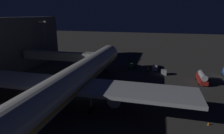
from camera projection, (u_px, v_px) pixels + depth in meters
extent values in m
plane|color=#383533|center=(90.00, 91.00, 47.51)|extent=(320.00, 320.00, 0.00)
cylinder|color=silver|center=(77.00, 77.00, 39.52)|extent=(5.59, 51.54, 5.59)
sphere|color=silver|center=(109.00, 53.00, 63.52)|extent=(5.48, 5.48, 5.48)
cube|color=gold|center=(78.00, 79.00, 39.64)|extent=(5.65, 49.48, 0.50)
cube|color=black|center=(108.00, 51.00, 61.69)|extent=(3.08, 1.40, 0.90)
cube|color=#B7BABF|center=(73.00, 85.00, 37.64)|extent=(48.53, 8.10, 0.70)
cylinder|color=#B7BABF|center=(117.00, 96.00, 36.91)|extent=(2.61, 5.31, 2.61)
cylinder|color=black|center=(120.00, 91.00, 39.38)|extent=(2.22, 0.15, 2.22)
cylinder|color=#B7BABF|center=(38.00, 87.00, 41.22)|extent=(2.61, 5.31, 2.61)
cylinder|color=black|center=(45.00, 83.00, 43.69)|extent=(2.22, 0.15, 2.22)
cylinder|color=#B7BABF|center=(107.00, 66.00, 61.22)|extent=(0.28, 0.28, 2.58)
cylinder|color=black|center=(107.00, 71.00, 61.73)|extent=(0.45, 1.20, 1.20)
cylinder|color=#B7BABF|center=(91.00, 101.00, 36.38)|extent=(0.28, 0.28, 2.58)
cylinder|color=black|center=(92.00, 108.00, 37.51)|extent=(0.45, 1.20, 1.20)
cylinder|color=black|center=(90.00, 111.00, 36.30)|extent=(0.45, 1.20, 1.20)
cylinder|color=#B7BABF|center=(53.00, 96.00, 38.41)|extent=(0.28, 0.28, 2.58)
cylinder|color=black|center=(55.00, 103.00, 39.53)|extent=(0.45, 1.20, 1.20)
cylinder|color=black|center=(52.00, 106.00, 38.32)|extent=(0.45, 1.20, 1.20)
cube|color=#9E9E99|center=(56.00, 56.00, 59.71)|extent=(22.67, 2.60, 2.50)
cube|color=#9E9E99|center=(90.00, 58.00, 56.97)|extent=(3.20, 3.40, 3.00)
cube|color=black|center=(94.00, 58.00, 56.63)|extent=(0.70, 3.20, 2.70)
cylinder|color=#B7BABF|center=(87.00, 69.00, 58.20)|extent=(0.56, 0.56, 4.73)
cylinder|color=black|center=(89.00, 75.00, 58.62)|extent=(0.25, 0.60, 0.60)
cylinder|color=black|center=(85.00, 75.00, 58.91)|extent=(0.25, 0.60, 0.60)
cylinder|color=#59595E|center=(44.00, 44.00, 69.80)|extent=(0.40, 0.40, 15.93)
cube|color=#F9EFC6|center=(44.00, 22.00, 67.34)|extent=(1.10, 0.50, 0.60)
cube|color=#F9EFC6|center=(40.00, 22.00, 67.77)|extent=(1.10, 0.50, 0.60)
cube|color=maroon|center=(202.00, 80.00, 52.67)|extent=(2.10, 6.57, 1.10)
cylinder|color=#B7BABF|center=(203.00, 75.00, 52.10)|extent=(1.70, 5.58, 1.70)
cube|color=maroon|center=(201.00, 74.00, 54.59)|extent=(1.89, 1.80, 1.10)
cylinder|color=black|center=(204.00, 79.00, 54.69)|extent=(0.24, 0.70, 0.70)
cylinder|color=black|center=(196.00, 79.00, 55.23)|extent=(0.24, 0.70, 0.70)
cylinder|color=black|center=(208.00, 85.00, 50.41)|extent=(0.24, 0.70, 0.70)
cylinder|color=black|center=(199.00, 84.00, 50.95)|extent=(0.24, 0.70, 0.70)
cube|color=#287038|center=(132.00, 66.00, 68.04)|extent=(1.60, 4.85, 0.70)
cube|color=black|center=(132.00, 62.00, 67.70)|extent=(0.90, 8.30, 2.96)
cylinder|color=black|center=(135.00, 66.00, 69.51)|extent=(0.24, 0.70, 0.70)
cylinder|color=black|center=(130.00, 65.00, 69.93)|extent=(0.24, 0.70, 0.70)
cylinder|color=black|center=(134.00, 68.00, 66.35)|extent=(0.24, 0.70, 0.70)
cylinder|color=black|center=(129.00, 68.00, 66.76)|extent=(0.24, 0.70, 0.70)
cylinder|color=black|center=(222.00, 74.00, 59.55)|extent=(0.24, 0.70, 0.70)
cube|color=#B7BABF|center=(164.00, 72.00, 59.83)|extent=(1.68, 1.75, 1.62)
cube|color=#B7BABF|center=(155.00, 68.00, 64.88)|extent=(1.69, 1.81, 1.58)
cylinder|color=black|center=(148.00, 71.00, 62.34)|extent=(0.28, 0.28, 0.83)
cylinder|color=yellow|center=(148.00, 69.00, 62.15)|extent=(0.40, 0.40, 0.61)
sphere|color=tan|center=(148.00, 68.00, 62.03)|extent=(0.24, 0.24, 0.24)
sphere|color=orange|center=(148.00, 68.00, 62.02)|extent=(0.23, 0.23, 0.23)
cylinder|color=black|center=(147.00, 69.00, 65.27)|extent=(0.28, 0.28, 0.90)
cylinder|color=yellow|center=(147.00, 67.00, 65.07)|extent=(0.40, 0.40, 0.58)
sphere|color=tan|center=(147.00, 65.00, 64.96)|extent=(0.24, 0.24, 0.24)
sphere|color=white|center=(147.00, 65.00, 64.94)|extent=(0.23, 0.23, 0.23)
cone|color=orange|center=(117.00, 68.00, 66.41)|extent=(0.36, 0.36, 0.55)
cone|color=orange|center=(105.00, 67.00, 67.47)|extent=(0.36, 0.36, 0.55)
cone|color=orange|center=(209.00, 124.00, 32.72)|extent=(0.36, 0.36, 0.55)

